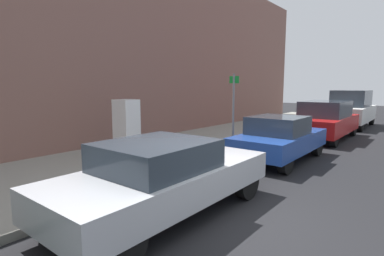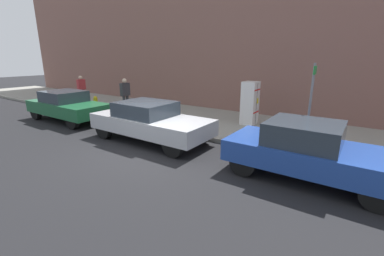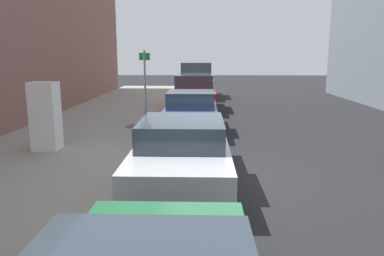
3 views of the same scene
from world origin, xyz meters
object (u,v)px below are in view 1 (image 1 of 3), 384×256
(parked_van_white, at_px, (351,109))
(street_sign_post, at_px, (233,109))
(parked_sedan_silver, at_px, (163,176))
(parked_suv_red, at_px, (325,120))
(parked_hatchback_blue, at_px, (279,138))
(discarded_refrigerator, at_px, (127,128))

(parked_van_white, bearing_deg, street_sign_post, -97.87)
(parked_sedan_silver, bearing_deg, parked_suv_red, 90.00)
(parked_hatchback_blue, xyz_separation_m, parked_van_white, (0.00, 10.64, 0.35))
(discarded_refrigerator, height_order, street_sign_post, street_sign_post)
(parked_hatchback_blue, bearing_deg, parked_sedan_silver, -90.00)
(parked_sedan_silver, relative_size, parked_suv_red, 0.95)
(street_sign_post, relative_size, parked_van_white, 0.53)
(discarded_refrigerator, xyz_separation_m, parked_van_white, (3.78, 13.74, 0.02))
(discarded_refrigerator, height_order, parked_van_white, parked_van_white)
(discarded_refrigerator, relative_size, parked_hatchback_blue, 0.45)
(discarded_refrigerator, distance_m, street_sign_post, 3.61)
(discarded_refrigerator, xyz_separation_m, street_sign_post, (2.26, 2.75, 0.57))
(street_sign_post, height_order, parked_suv_red, street_sign_post)
(parked_sedan_silver, height_order, parked_hatchback_blue, parked_hatchback_blue)
(parked_suv_red, bearing_deg, parked_sedan_silver, -90.00)
(parked_hatchback_blue, height_order, parked_van_white, parked_van_white)
(street_sign_post, height_order, parked_van_white, street_sign_post)
(discarded_refrigerator, height_order, parked_suv_red, discarded_refrigerator)
(parked_sedan_silver, bearing_deg, discarded_refrigerator, 149.33)
(discarded_refrigerator, relative_size, street_sign_post, 0.69)
(parked_suv_red, bearing_deg, discarded_refrigerator, -114.46)
(discarded_refrigerator, bearing_deg, parked_suv_red, 65.54)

